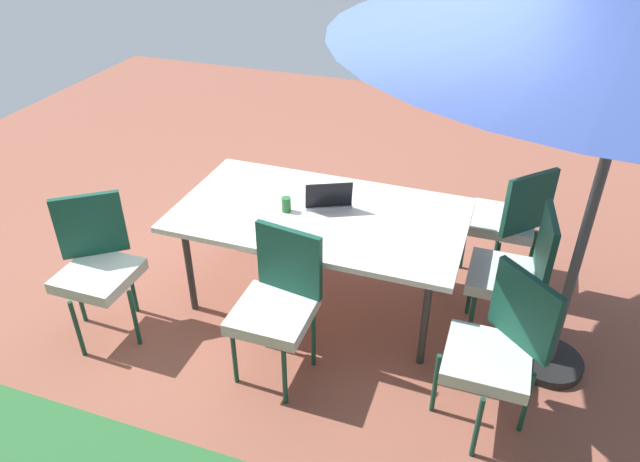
{
  "coord_description": "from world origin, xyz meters",
  "views": [
    {
      "loc": [
        -1.15,
        3.29,
        2.83
      ],
      "look_at": [
        0.0,
        0.0,
        0.61
      ],
      "focal_mm": 33.23,
      "sensor_mm": 36.0,
      "label": 1
    }
  ],
  "objects_px": {
    "dining_table": "(320,218)",
    "laptop": "(328,199)",
    "cup": "(286,204)",
    "chair_northeast": "(97,262)",
    "chair_southwest": "(510,218)",
    "chair_northwest": "(497,347)",
    "chair_west": "(516,270)",
    "chair_north": "(278,300)"
  },
  "relations": [
    {
      "from": "cup",
      "to": "chair_southwest",
      "type": "bearing_deg",
      "value": -152.14
    },
    {
      "from": "laptop",
      "to": "chair_north",
      "type": "bearing_deg",
      "value": 62.41
    },
    {
      "from": "chair_west",
      "to": "cup",
      "type": "height_order",
      "value": "chair_west"
    },
    {
      "from": "chair_northwest",
      "to": "cup",
      "type": "xyz_separation_m",
      "value": [
        1.5,
        -0.66,
        0.26
      ]
    },
    {
      "from": "chair_southwest",
      "to": "cup",
      "type": "xyz_separation_m",
      "value": [
        1.47,
        0.77,
        0.26
      ]
    },
    {
      "from": "chair_northeast",
      "to": "cup",
      "type": "distance_m",
      "value": 1.31
    },
    {
      "from": "dining_table",
      "to": "laptop",
      "type": "height_order",
      "value": "laptop"
    },
    {
      "from": "chair_north",
      "to": "chair_west",
      "type": "bearing_deg",
      "value": 39.28
    },
    {
      "from": "cup",
      "to": "chair_northeast",
      "type": "bearing_deg",
      "value": 33.6
    },
    {
      "from": "laptop",
      "to": "chair_northeast",
      "type": "bearing_deg",
      "value": 8.3
    },
    {
      "from": "dining_table",
      "to": "chair_northwest",
      "type": "xyz_separation_m",
      "value": [
        -1.28,
        0.72,
        -0.16
      ]
    },
    {
      "from": "chair_southwest",
      "to": "chair_northwest",
      "type": "xyz_separation_m",
      "value": [
        -0.04,
        1.43,
        0.0
      ]
    },
    {
      "from": "laptop",
      "to": "chair_west",
      "type": "bearing_deg",
      "value": 151.69
    },
    {
      "from": "cup",
      "to": "chair_northwest",
      "type": "bearing_deg",
      "value": 156.42
    },
    {
      "from": "chair_west",
      "to": "chair_northwest",
      "type": "xyz_separation_m",
      "value": [
        0.05,
        0.77,
        0.0
      ]
    },
    {
      "from": "chair_northwest",
      "to": "chair_north",
      "type": "bearing_deg",
      "value": -136.82
    },
    {
      "from": "chair_northeast",
      "to": "laptop",
      "type": "relative_size",
      "value": 2.48
    },
    {
      "from": "chair_southwest",
      "to": "chair_west",
      "type": "xyz_separation_m",
      "value": [
        -0.09,
        0.66,
        0.0
      ]
    },
    {
      "from": "chair_southwest",
      "to": "cup",
      "type": "distance_m",
      "value": 1.68
    },
    {
      "from": "chair_northeast",
      "to": "laptop",
      "type": "bearing_deg",
      "value": -2.65
    },
    {
      "from": "dining_table",
      "to": "chair_southwest",
      "type": "xyz_separation_m",
      "value": [
        -1.24,
        -0.72,
        -0.16
      ]
    },
    {
      "from": "chair_west",
      "to": "cup",
      "type": "distance_m",
      "value": 1.58
    },
    {
      "from": "chair_north",
      "to": "cup",
      "type": "distance_m",
      "value": 0.76
    },
    {
      "from": "chair_northwest",
      "to": "cup",
      "type": "distance_m",
      "value": 1.66
    },
    {
      "from": "chair_northeast",
      "to": "chair_southwest",
      "type": "bearing_deg",
      "value": -6.29
    },
    {
      "from": "chair_southwest",
      "to": "laptop",
      "type": "xyz_separation_m",
      "value": [
        1.23,
        0.6,
        0.25
      ]
    },
    {
      "from": "chair_west",
      "to": "chair_northwest",
      "type": "distance_m",
      "value": 0.77
    },
    {
      "from": "chair_northeast",
      "to": "cup",
      "type": "xyz_separation_m",
      "value": [
        -1.07,
        -0.71,
        0.26
      ]
    },
    {
      "from": "laptop",
      "to": "dining_table",
      "type": "bearing_deg",
      "value": 56.32
    },
    {
      "from": "chair_northeast",
      "to": "chair_southwest",
      "type": "distance_m",
      "value": 2.94
    },
    {
      "from": "chair_north",
      "to": "laptop",
      "type": "distance_m",
      "value": 0.89
    },
    {
      "from": "dining_table",
      "to": "cup",
      "type": "height_order",
      "value": "cup"
    },
    {
      "from": "dining_table",
      "to": "laptop",
      "type": "relative_size",
      "value": 5.01
    },
    {
      "from": "chair_northeast",
      "to": "chair_southwest",
      "type": "height_order",
      "value": "same"
    },
    {
      "from": "chair_north",
      "to": "cup",
      "type": "relative_size",
      "value": 9.42
    },
    {
      "from": "chair_north",
      "to": "laptop",
      "type": "height_order",
      "value": "chair_north"
    },
    {
      "from": "dining_table",
      "to": "chair_north",
      "type": "bearing_deg",
      "value": 89.06
    },
    {
      "from": "chair_north",
      "to": "chair_northwest",
      "type": "bearing_deg",
      "value": 9.71
    },
    {
      "from": "dining_table",
      "to": "chair_west",
      "type": "height_order",
      "value": "chair_west"
    },
    {
      "from": "chair_northeast",
      "to": "chair_west",
      "type": "relative_size",
      "value": 1.0
    },
    {
      "from": "chair_southwest",
      "to": "chair_northwest",
      "type": "bearing_deg",
      "value": 45.19
    },
    {
      "from": "chair_north",
      "to": "chair_west",
      "type": "distance_m",
      "value": 1.56
    }
  ]
}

